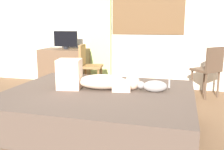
# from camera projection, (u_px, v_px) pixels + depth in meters

# --- Properties ---
(ground_plane) EXTENTS (16.00, 16.00, 0.00)m
(ground_plane) POSITION_uv_depth(u_px,v_px,m) (89.00, 137.00, 2.84)
(ground_plane) COLOR brown
(back_wall_with_window) EXTENTS (6.40, 0.14, 2.90)m
(back_wall_with_window) POSITION_uv_depth(u_px,v_px,m) (134.00, 12.00, 4.94)
(back_wall_with_window) COLOR beige
(back_wall_with_window) RESTS_ON ground
(bed) EXTENTS (2.11, 1.74, 0.50)m
(bed) POSITION_uv_depth(u_px,v_px,m) (99.00, 113.00, 2.89)
(bed) COLOR brown
(bed) RESTS_ON ground
(person_lying) EXTENTS (0.94, 0.41, 0.34)m
(person_lying) POSITION_uv_depth(u_px,v_px,m) (94.00, 79.00, 2.92)
(person_lying) COLOR #CCB299
(person_lying) RESTS_ON bed
(cat) EXTENTS (0.36, 0.15, 0.21)m
(cat) POSITION_uv_depth(u_px,v_px,m) (153.00, 86.00, 2.80)
(cat) COLOR gray
(cat) RESTS_ON bed
(desk) EXTENTS (0.90, 0.56, 0.74)m
(desk) POSITION_uv_depth(u_px,v_px,m) (65.00, 67.00, 5.12)
(desk) COLOR brown
(desk) RESTS_ON ground
(tv_monitor) EXTENTS (0.48, 0.10, 0.35)m
(tv_monitor) POSITION_uv_depth(u_px,v_px,m) (66.00, 40.00, 5.00)
(tv_monitor) COLOR black
(tv_monitor) RESTS_ON desk
(cup) EXTENTS (0.07, 0.07, 0.08)m
(cup) POSITION_uv_depth(u_px,v_px,m) (84.00, 47.00, 5.07)
(cup) COLOR gold
(cup) RESTS_ON desk
(chair_by_desk) EXTENTS (0.43, 0.43, 0.86)m
(chair_by_desk) POSITION_uv_depth(u_px,v_px,m) (88.00, 64.00, 4.69)
(chair_by_desk) COLOR brown
(chair_by_desk) RESTS_ON ground
(chair_spare) EXTENTS (0.54, 0.54, 0.86)m
(chair_spare) POSITION_uv_depth(u_px,v_px,m) (209.00, 68.00, 4.27)
(chair_spare) COLOR #4C3828
(chair_spare) RESTS_ON ground
(curtain_left) EXTENTS (0.44, 0.06, 2.68)m
(curtain_left) POSITION_uv_depth(u_px,v_px,m) (100.00, 18.00, 5.02)
(curtain_left) COLOR #ADCC75
(curtain_left) RESTS_ON ground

